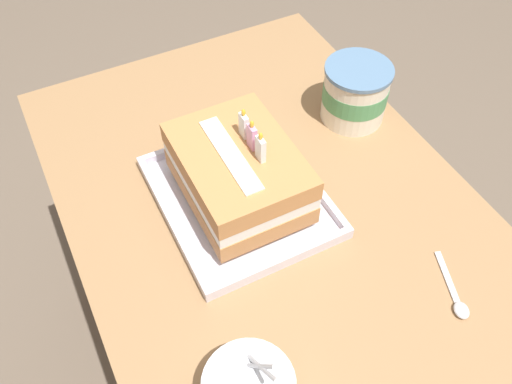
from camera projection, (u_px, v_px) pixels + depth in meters
The scene contains 6 objects.
ground_plane at pixel (267, 361), 1.52m from camera, with size 8.00×8.00×0.00m, color #6B5B4C.
dining_table at pixel (271, 241), 1.06m from camera, with size 1.02×0.70×0.71m.
foil_tray at pixel (240, 198), 0.97m from camera, with size 0.32×0.27×0.02m.
birthday_cake at pixel (239, 172), 0.92m from camera, with size 0.24×0.18×0.16m.
ice_cream_tub at pixel (355, 93), 1.08m from camera, with size 0.13×0.13×0.12m.
serving_spoon_near_tray at pixel (458, 301), 0.85m from camera, with size 0.12×0.06×0.01m.
Camera 1 is at (0.52, -0.30, 1.47)m, focal length 38.12 mm.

